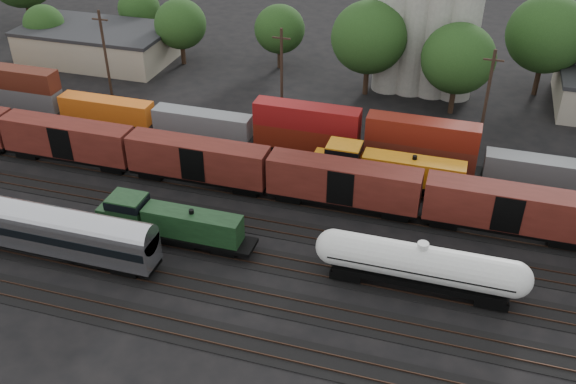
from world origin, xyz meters
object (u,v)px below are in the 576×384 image
(green_locomotive, at_px, (166,222))
(grain_silo, at_px, (427,11))
(passenger_coach, at_px, (36,226))
(tank_car_a, at_px, (420,264))
(orange_locomotive, at_px, (384,168))

(green_locomotive, height_order, grain_silo, grain_silo)
(passenger_coach, relative_size, grain_silo, 0.79)
(tank_car_a, relative_size, passenger_coach, 0.78)
(green_locomotive, xyz_separation_m, orange_locomotive, (17.52, 15.00, 0.14))
(tank_car_a, distance_m, passenger_coach, 33.44)
(green_locomotive, distance_m, grain_silo, 45.65)
(passenger_coach, bearing_deg, tank_car_a, 8.60)
(grain_silo, bearing_deg, green_locomotive, -113.66)
(tank_car_a, height_order, passenger_coach, passenger_coach)
(passenger_coach, xyz_separation_m, grain_silo, (28.01, 46.00, 8.08))
(orange_locomotive, bearing_deg, green_locomotive, -139.43)
(green_locomotive, relative_size, orange_locomotive, 0.88)
(tank_car_a, xyz_separation_m, passenger_coach, (-33.06, -5.00, 0.43))
(orange_locomotive, bearing_deg, grain_silo, 89.02)
(passenger_coach, bearing_deg, green_locomotive, 26.46)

